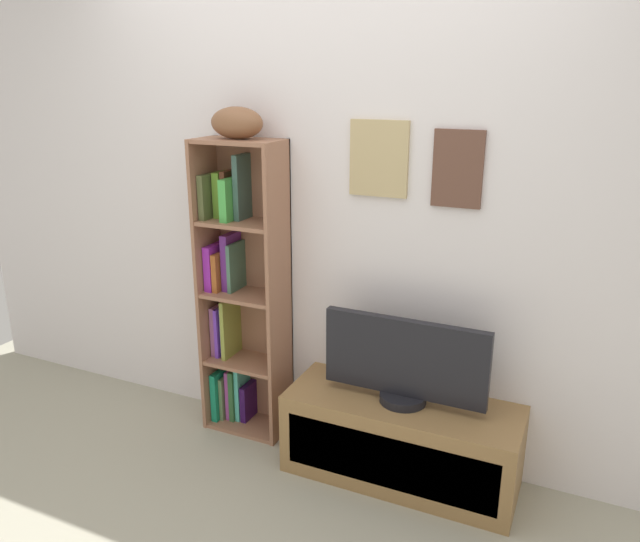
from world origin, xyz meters
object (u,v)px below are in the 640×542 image
(bookshelf, at_px, (239,295))
(television, at_px, (404,362))
(football, at_px, (237,123))
(tv_stand, at_px, (401,440))

(bookshelf, bearing_deg, television, -6.83)
(football, relative_size, television, 0.36)
(bookshelf, height_order, tv_stand, bookshelf)
(bookshelf, xyz_separation_m, television, (0.96, -0.11, -0.15))
(bookshelf, relative_size, tv_stand, 1.43)
(football, height_order, television, football)
(bookshelf, distance_m, football, 0.89)
(bookshelf, distance_m, tv_stand, 1.11)
(bookshelf, height_order, football, football)
(football, height_order, tv_stand, football)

